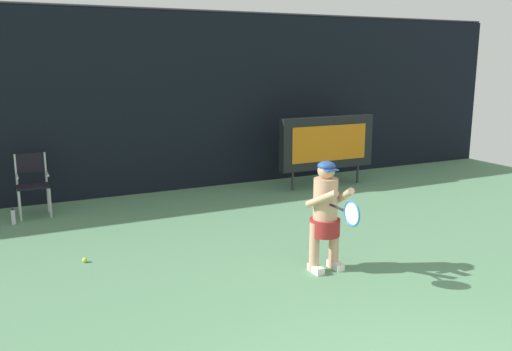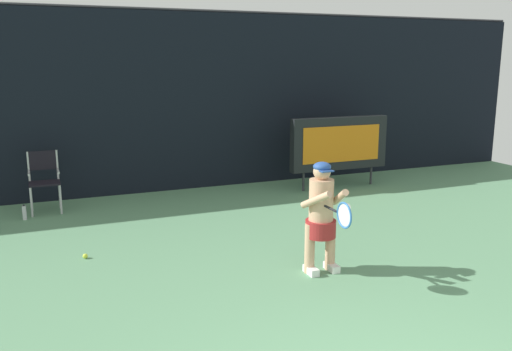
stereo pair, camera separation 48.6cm
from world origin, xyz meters
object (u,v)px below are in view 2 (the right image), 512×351
Objects in this scene: umpire_chair at (44,178)px; tennis_ball_loose at (85,256)px; water_bottle at (24,213)px; tennis_player at (321,214)px; scoreboard at (339,143)px; tennis_racket at (343,215)px.

umpire_chair reaches higher than tennis_ball_loose.
tennis_ball_loose is (0.78, -2.30, -0.09)m from water_bottle.
umpire_chair is 0.73m from water_bottle.
tennis_player is at bearing -47.93° from water_bottle.
tennis_ball_loose is (0.42, -2.70, -0.58)m from umpire_chair.
tennis_player is (3.54, -3.92, 0.64)m from water_bottle.
tennis_ball_loose is (-5.37, -2.34, -0.91)m from scoreboard.
tennis_player is 3.28m from tennis_ball_loose.
scoreboard reaches higher than tennis_player.
water_bottle is 2.43m from tennis_ball_loose.
water_bottle is 5.32m from tennis_player.
umpire_chair is 0.76× the size of tennis_player.
scoreboard is at bearing 69.92° from tennis_racket.
tennis_ball_loose is (-2.71, 2.20, -0.88)m from tennis_racket.
umpire_chair reaches higher than tennis_racket.
water_bottle is 5.75m from tennis_racket.
tennis_racket is (-2.66, -4.54, -0.03)m from scoreboard.
tennis_player reaches higher than umpire_chair.
scoreboard is 8.30× the size of water_bottle.
umpire_chair is at bearing 47.86° from water_bottle.
water_bottle is (-0.36, -0.40, -0.50)m from umpire_chair.
umpire_chair is 5.82m from tennis_racket.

